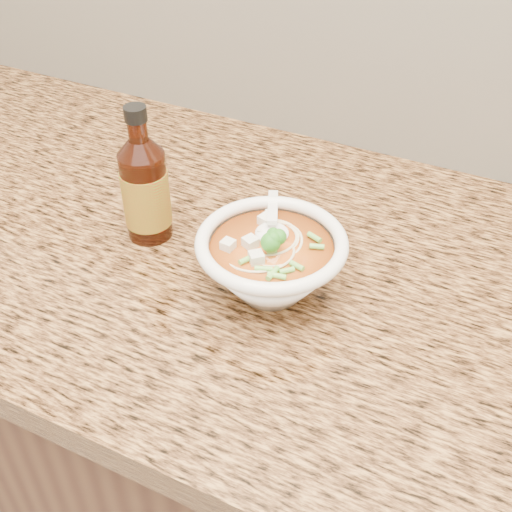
% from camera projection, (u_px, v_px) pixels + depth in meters
% --- Properties ---
extents(cabinet, '(4.00, 0.65, 0.86)m').
position_uv_depth(cabinet, '(326.00, 481.00, 1.10)').
color(cabinet, black).
rests_on(cabinet, ground).
extents(counter_slab, '(4.00, 0.68, 0.04)m').
position_uv_depth(counter_slab, '(351.00, 287.00, 0.82)').
color(counter_slab, '#A4733C').
rests_on(counter_slab, cabinet).
extents(soup_bowl, '(0.18, 0.20, 0.10)m').
position_uv_depth(soup_bowl, '(271.00, 263.00, 0.76)').
color(soup_bowl, white).
rests_on(soup_bowl, counter_slab).
extents(hot_sauce_bottle, '(0.08, 0.08, 0.19)m').
position_uv_depth(hot_sauce_bottle, '(145.00, 190.00, 0.83)').
color(hot_sauce_bottle, '#3E1408').
rests_on(hot_sauce_bottle, counter_slab).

